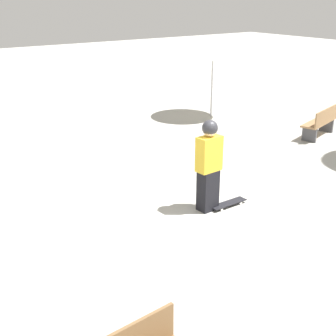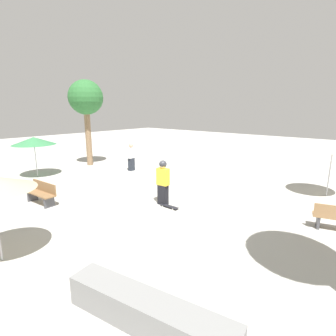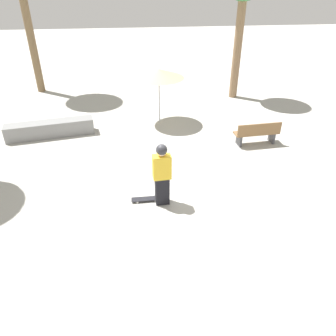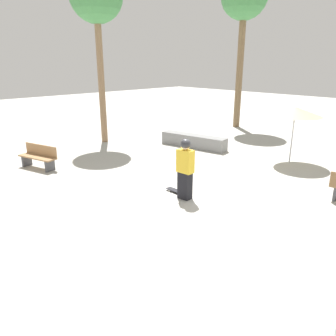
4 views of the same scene
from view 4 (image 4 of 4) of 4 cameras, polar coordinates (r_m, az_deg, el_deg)
The scene contains 7 objects.
ground_plane at distance 10.21m, azimuth 5.83°, elevation -3.53°, with size 60.00×60.00×0.00m, color #B2AFA8.
skater_main at distance 9.12m, azimuth 3.02°, elevation 0.15°, with size 0.29×0.48×1.75m.
skateboard at distance 9.78m, azimuth 1.62°, elevation -4.07°, with size 0.21×0.80×0.07m.
concrete_ledge at distance 14.97m, azimuth 4.45°, elevation 4.70°, with size 1.12×3.21×0.57m.
bench_near at distance 12.85m, azimuth -21.60°, elevation 1.84°, with size 0.86×1.66×0.85m.
shade_umbrella_tan at distance 13.15m, azimuth 21.28°, elevation 9.14°, with size 1.94×1.94×2.14m.
palm_tree_right at distance 20.10m, azimuth 13.14°, elevation 26.67°, with size 2.51×2.51×8.34m.
Camera 4 is at (7.31, 6.05, 3.76)m, focal length 35.00 mm.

